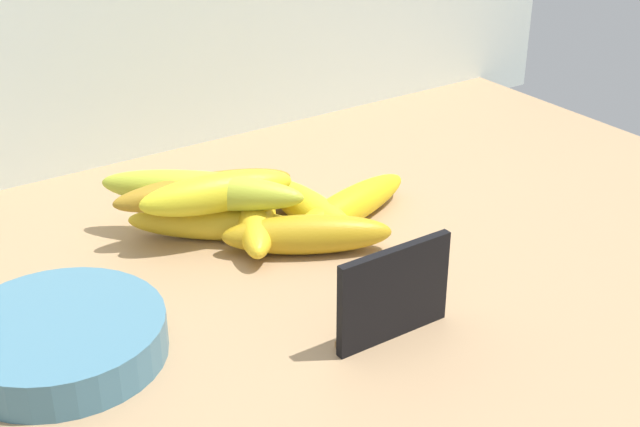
# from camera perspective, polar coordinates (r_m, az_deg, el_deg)

# --- Properties ---
(counter_top) EXTENTS (1.10, 0.76, 0.03)m
(counter_top) POSITION_cam_1_polar(r_m,az_deg,el_deg) (0.82, 0.50, -5.64)
(counter_top) COLOR tan
(counter_top) RESTS_ON ground
(chalkboard_sign) EXTENTS (0.11, 0.02, 0.08)m
(chalkboard_sign) POSITION_cam_1_polar(r_m,az_deg,el_deg) (0.73, 5.00, -5.30)
(chalkboard_sign) COLOR black
(chalkboard_sign) RESTS_ON counter_top
(fruit_bowl) EXTENTS (0.17, 0.17, 0.03)m
(fruit_bowl) POSITION_cam_1_polar(r_m,az_deg,el_deg) (0.74, -16.50, -7.78)
(fruit_bowl) COLOR teal
(fruit_bowl) RESTS_ON counter_top
(banana_0) EXTENTS (0.19, 0.09, 0.04)m
(banana_0) POSITION_cam_1_polar(r_m,az_deg,el_deg) (0.92, 1.83, 0.42)
(banana_0) COLOR yellow
(banana_0) RESTS_ON counter_top
(banana_1) EXTENTS (0.16, 0.12, 0.04)m
(banana_1) POSITION_cam_1_polar(r_m,az_deg,el_deg) (0.86, -0.85, -1.37)
(banana_1) COLOR #BE941A
(banana_1) RESTS_ON counter_top
(banana_2) EXTENTS (0.12, 0.17, 0.04)m
(banana_2) POSITION_cam_1_polar(r_m,az_deg,el_deg) (0.90, -3.93, -0.01)
(banana_2) COLOR yellow
(banana_2) RESTS_ON counter_top
(banana_3) EXTENTS (0.16, 0.14, 0.03)m
(banana_3) POSITION_cam_1_polar(r_m,az_deg,el_deg) (0.89, -6.91, -0.65)
(banana_3) COLOR gold
(banana_3) RESTS_ON counter_top
(banana_4) EXTENTS (0.04, 0.16, 0.04)m
(banana_4) POSITION_cam_1_polar(r_m,az_deg,el_deg) (0.91, -0.60, 0.24)
(banana_4) COLOR yellow
(banana_4) RESTS_ON counter_top
(banana_5) EXTENTS (0.19, 0.07, 0.03)m
(banana_5) POSITION_cam_1_polar(r_m,az_deg,el_deg) (0.89, -7.52, 1.53)
(banana_5) COLOR #A97D20
(banana_5) RESTS_ON banana_3
(banana_6) EXTENTS (0.18, 0.17, 0.04)m
(banana_6) POSITION_cam_1_polar(r_m,az_deg,el_deg) (0.88, -7.72, 1.51)
(banana_6) COLOR gold
(banana_6) RESTS_ON banana_3
(banana_7) EXTENTS (0.16, 0.07, 0.04)m
(banana_7) POSITION_cam_1_polar(r_m,az_deg,el_deg) (0.87, -6.68, 1.35)
(banana_7) COLOR yellow
(banana_7) RESTS_ON banana_3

